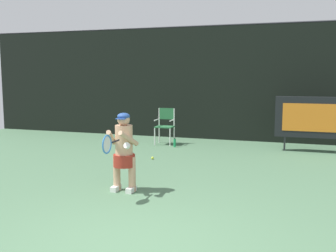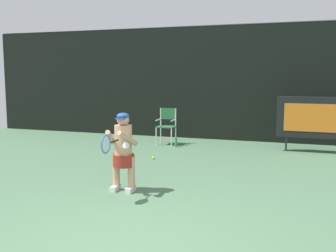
# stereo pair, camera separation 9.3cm
# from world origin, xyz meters

# --- Properties ---
(backdrop_screen) EXTENTS (18.00, 0.12, 3.66)m
(backdrop_screen) POSITION_xyz_m (0.00, 8.50, 1.81)
(backdrop_screen) COLOR black
(backdrop_screen) RESTS_ON ground
(scoreboard) EXTENTS (2.20, 0.21, 1.50)m
(scoreboard) POSITION_xyz_m (2.36, 7.14, 0.95)
(scoreboard) COLOR black
(scoreboard) RESTS_ON ground
(umpire_chair) EXTENTS (0.52, 0.44, 1.08)m
(umpire_chair) POSITION_xyz_m (-1.93, 7.12, 0.62)
(umpire_chair) COLOR white
(umpire_chair) RESTS_ON ground
(water_bottle) EXTENTS (0.07, 0.07, 0.27)m
(water_bottle) POSITION_xyz_m (-1.51, 6.71, 0.12)
(water_bottle) COLOR #209755
(water_bottle) RESTS_ON ground
(tennis_player) EXTENTS (0.53, 0.61, 1.42)m
(tennis_player) POSITION_xyz_m (-1.09, 2.26, 0.76)
(tennis_player) COLOR white
(tennis_player) RESTS_ON ground
(tennis_racket) EXTENTS (0.03, 0.60, 0.31)m
(tennis_racket) POSITION_xyz_m (-1.07, 1.61, 0.97)
(tennis_racket) COLOR black
(tennis_ball_loose) EXTENTS (0.07, 0.07, 0.07)m
(tennis_ball_loose) POSITION_xyz_m (-1.54, 4.94, 0.03)
(tennis_ball_loose) COLOR #CCDB3D
(tennis_ball_loose) RESTS_ON ground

